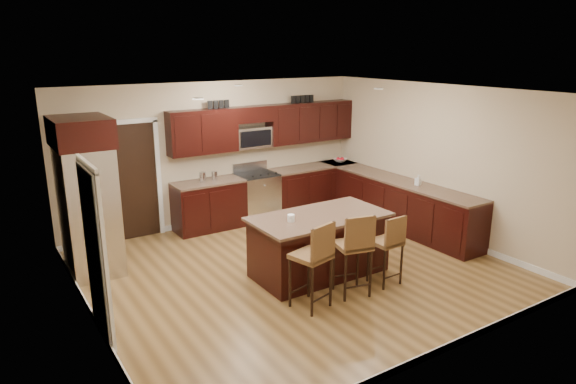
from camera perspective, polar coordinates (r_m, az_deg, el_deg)
floor at (r=7.98m, az=1.02°, el=-8.62°), size 6.00×6.00×0.00m
ceiling at (r=7.29m, az=1.12°, el=11.08°), size 6.00×6.00×0.00m
wall_back at (r=9.87m, az=-7.86°, el=4.25°), size 6.00×0.00×6.00m
wall_left at (r=6.43m, az=-21.79°, el=-3.01°), size 0.00×5.50×5.50m
wall_right at (r=9.48m, az=16.34°, el=3.29°), size 0.00×5.50×5.50m
base_cabinets at (r=9.97m, az=5.51°, el=-0.82°), size 4.02×3.96×0.92m
upper_cabinets at (r=10.12m, az=-2.17°, el=7.49°), size 4.00×0.33×0.80m
range at (r=10.12m, az=-3.47°, el=-0.46°), size 0.76×0.64×1.11m
microwave at (r=9.99m, az=-4.02°, el=6.08°), size 0.76×0.31×0.40m
doorway at (r=9.37m, az=-16.91°, el=1.09°), size 0.85×0.03×2.06m
pantry_door at (r=6.27m, az=-20.74°, el=-6.61°), size 0.03×0.80×2.04m
letter_decor at (r=9.99m, az=-2.91°, el=10.00°), size 2.20×0.03×0.15m
island at (r=7.72m, az=3.46°, el=-6.05°), size 2.03×1.07×0.92m
stool_left at (r=6.60m, az=3.01°, el=-7.09°), size 0.54×0.54×1.18m
stool_mid at (r=6.98m, az=7.46°, el=-5.91°), size 0.53×0.53×1.18m
stool_right at (r=7.41m, az=11.16°, el=-5.47°), size 0.40×0.40×1.04m
refrigerator at (r=8.09m, az=-21.41°, el=-0.35°), size 0.79×1.02×2.35m
floor_mat at (r=9.76m, az=4.44°, el=-3.98°), size 1.03×0.88×0.01m
fruit_bowl at (r=11.13m, az=5.84°, el=3.54°), size 0.36×0.36×0.07m
soap_bottle at (r=9.44m, az=14.25°, el=1.31°), size 0.10×0.11×0.19m
canister_tall at (r=9.50m, az=-9.47°, el=1.64°), size 0.12×0.12×0.18m
canister_short at (r=9.59m, az=-8.18°, el=1.79°), size 0.11×0.11×0.17m
island_jar at (r=7.26m, az=0.33°, el=-2.90°), size 0.10×0.10×0.10m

